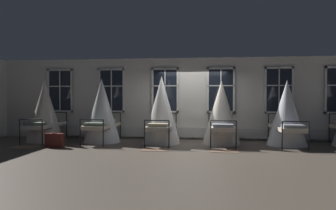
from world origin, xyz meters
TOP-DOWN VIEW (x-y plane):
  - ground at (0.00, 0.00)m, footprint 27.91×27.91m
  - back_wall_with_windows at (0.00, 1.19)m, footprint 14.95×0.10m
  - window_bank at (0.00, 1.06)m, footprint 11.31×0.10m
  - cot_first at (-5.18, -0.06)m, footprint 1.29×1.98m
  - cot_second at (-3.11, 0.01)m, footprint 1.29×1.97m
  - cot_third at (-1.00, -0.05)m, footprint 1.29×1.98m
  - cot_fourth at (1.00, 0.02)m, footprint 1.29×1.97m
  - cot_fifth at (3.11, 0.01)m, footprint 1.29×1.97m
  - rug_first at (-5.15, -1.37)m, footprint 0.80×0.57m
  - rug_third at (-1.03, -1.37)m, footprint 0.82×0.59m
  - rug_fourth at (1.03, -1.37)m, footprint 0.81×0.58m
  - suitcase_dark at (-4.20, -1.31)m, footprint 0.57×0.24m

SIDE VIEW (x-z plane):
  - ground at x=0.00m, z-range 0.00..0.00m
  - rug_first at x=-5.15m, z-range 0.00..0.01m
  - rug_third at x=-1.03m, z-range 0.00..0.01m
  - rug_fourth at x=1.03m, z-range 0.00..0.01m
  - suitcase_dark at x=-4.20m, z-range -0.01..0.46m
  - window_bank at x=0.00m, z-range -0.32..2.26m
  - cot_fourth at x=1.00m, z-range -0.03..2.09m
  - cot_fifth at x=3.11m, z-range -0.03..2.10m
  - cot_first at x=-5.18m, z-range -0.03..2.13m
  - cot_second at x=-3.11m, z-range -0.03..2.18m
  - cot_third at x=-1.00m, z-range -0.04..2.24m
  - back_wall_with_windows at x=0.00m, z-range 0.00..3.02m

